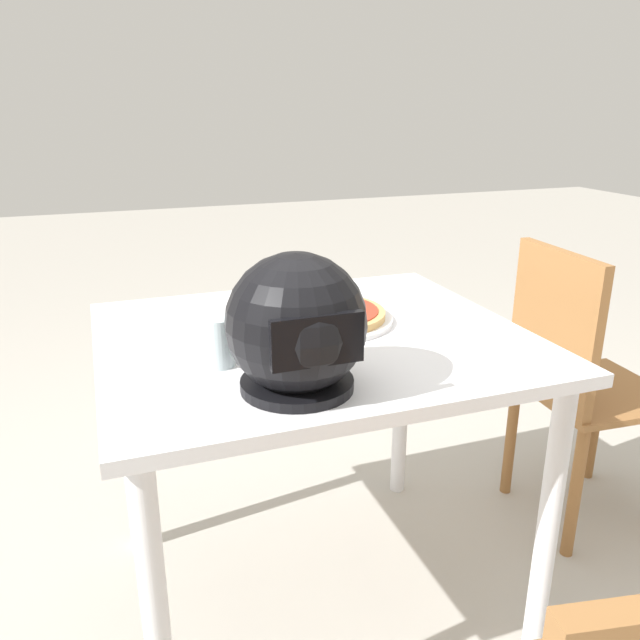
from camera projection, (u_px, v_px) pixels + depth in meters
name	position (u px, v px, depth m)	size (l,w,h in m)	color
ground_plane	(315.00, 592.00, 1.77)	(14.00, 14.00, 0.00)	#B2ADA3
dining_table	(314.00, 372.00, 1.55)	(1.00, 0.86, 0.77)	white
pizza_plate	(326.00, 319.00, 1.60)	(0.34, 0.34, 0.01)	white
pizza	(326.00, 313.00, 1.59)	(0.30, 0.30, 0.05)	tan
motorcycle_helmet	(297.00, 326.00, 1.19)	(0.27, 0.27, 0.27)	black
drinking_glass	(218.00, 341.00, 1.32)	(0.07, 0.07, 0.11)	silver
chair_side	(574.00, 375.00, 1.93)	(0.42, 0.42, 0.90)	#996638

